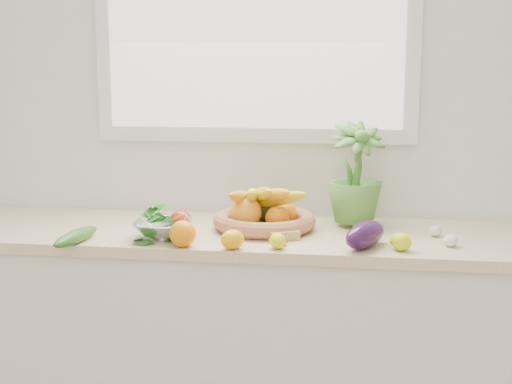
# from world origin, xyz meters

# --- Properties ---
(back_wall) EXTENTS (4.50, 0.02, 2.70)m
(back_wall) POSITION_xyz_m (0.00, 2.25, 1.35)
(back_wall) COLOR white
(back_wall) RESTS_ON ground
(counter_cabinet) EXTENTS (2.20, 0.58, 0.86)m
(counter_cabinet) POSITION_xyz_m (0.00, 1.95, 0.43)
(counter_cabinet) COLOR silver
(counter_cabinet) RESTS_ON ground
(countertop) EXTENTS (2.24, 0.62, 0.04)m
(countertop) POSITION_xyz_m (0.00, 1.95, 0.88)
(countertop) COLOR beige
(countertop) RESTS_ON counter_cabinet
(window_frame) EXTENTS (1.30, 0.03, 1.10)m
(window_frame) POSITION_xyz_m (0.00, 2.23, 1.75)
(window_frame) COLOR white
(window_frame) RESTS_ON back_wall
(window_pane) EXTENTS (1.18, 0.01, 0.98)m
(window_pane) POSITION_xyz_m (0.00, 2.21, 1.75)
(window_pane) COLOR white
(window_pane) RESTS_ON window_frame
(orange_loose) EXTENTS (0.12, 0.12, 0.09)m
(orange_loose) POSITION_xyz_m (-0.17, 1.68, 0.95)
(orange_loose) COLOR orange
(orange_loose) RESTS_ON countertop
(lemon_a) EXTENTS (0.06, 0.07, 0.06)m
(lemon_a) POSITION_xyz_m (0.16, 1.70, 0.93)
(lemon_a) COLOR yellow
(lemon_a) RESTS_ON countertop
(lemon_b) EXTENTS (0.11, 0.11, 0.07)m
(lemon_b) POSITION_xyz_m (0.01, 1.67, 0.93)
(lemon_b) COLOR #FEB10D
(lemon_b) RESTS_ON countertop
(lemon_c) EXTENTS (0.10, 0.10, 0.06)m
(lemon_c) POSITION_xyz_m (0.57, 1.73, 0.93)
(lemon_c) COLOR #D6D90B
(lemon_c) RESTS_ON countertop
(apple) EXTENTS (0.10, 0.10, 0.08)m
(apple) POSITION_xyz_m (-0.23, 1.89, 0.94)
(apple) COLOR red
(apple) RESTS_ON countertop
(ginger) EXTENTS (0.11, 0.09, 0.03)m
(ginger) POSITION_xyz_m (0.17, 1.81, 0.92)
(ginger) COLOR tan
(ginger) RESTS_ON countertop
(garlic_a) EXTENTS (0.06, 0.06, 0.04)m
(garlic_a) POSITION_xyz_m (0.70, 1.95, 0.92)
(garlic_a) COLOR white
(garlic_a) RESTS_ON countertop
(garlic_b) EXTENTS (0.06, 0.06, 0.05)m
(garlic_b) POSITION_xyz_m (0.17, 1.91, 0.92)
(garlic_b) COLOR white
(garlic_b) RESTS_ON countertop
(garlic_c) EXTENTS (0.06, 0.06, 0.04)m
(garlic_c) POSITION_xyz_m (0.74, 1.81, 0.92)
(garlic_c) COLOR silver
(garlic_c) RESTS_ON countertop
(eggplant) EXTENTS (0.18, 0.24, 0.09)m
(eggplant) POSITION_xyz_m (0.45, 1.75, 0.95)
(eggplant) COLOR #2E0F3A
(eggplant) RESTS_ON countertop
(cucumber) EXTENTS (0.09, 0.27, 0.05)m
(cucumber) POSITION_xyz_m (-0.55, 1.67, 0.92)
(cucumber) COLOR #245B1A
(cucumber) RESTS_ON countertop
(radish) EXTENTS (0.03, 0.03, 0.03)m
(radish) POSITION_xyz_m (0.17, 1.75, 0.91)
(radish) COLOR red
(radish) RESTS_ON countertop
(potted_herb) EXTENTS (0.28, 0.28, 0.38)m
(potted_herb) POSITION_xyz_m (0.41, 2.07, 1.11)
(potted_herb) COLOR #4C8731
(potted_herb) RESTS_ON countertop
(fruit_basket) EXTENTS (0.51, 0.51, 0.19)m
(fruit_basket) POSITION_xyz_m (0.07, 1.97, 0.95)
(fruit_basket) COLOR #AF824D
(fruit_basket) RESTS_ON countertop
(colander_with_spinach) EXTENTS (0.22, 0.22, 0.11)m
(colander_with_spinach) POSITION_xyz_m (-0.26, 1.78, 0.96)
(colander_with_spinach) COLOR silver
(colander_with_spinach) RESTS_ON countertop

